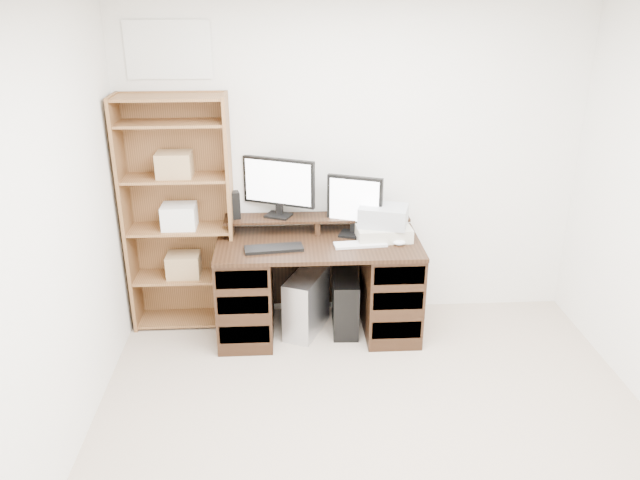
{
  "coord_description": "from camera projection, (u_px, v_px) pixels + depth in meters",
  "views": [
    {
      "loc": [
        -0.52,
        -2.58,
        2.53
      ],
      "look_at": [
        -0.29,
        1.43,
        0.85
      ],
      "focal_mm": 35.0,
      "sensor_mm": 36.0,
      "label": 1
    }
  ],
  "objects": [
    {
      "name": "speaker",
      "position": [
        234.0,
        205.0,
        4.66
      ],
      "size": [
        0.1,
        0.1,
        0.21
      ],
      "primitive_type": "cube",
      "rotation": [
        0.0,
        0.0,
        0.25
      ],
      "color": "black",
      "rests_on": "riser_shelf"
    },
    {
      "name": "bookshelf",
      "position": [
        180.0,
        213.0,
        4.67
      ],
      "size": [
        0.8,
        0.3,
        1.8
      ],
      "color": "#8F5D32",
      "rests_on": "ground"
    },
    {
      "name": "monitor_wide",
      "position": [
        279.0,
        184.0,
        4.65
      ],
      "size": [
        0.53,
        0.26,
        0.45
      ],
      "rotation": [
        0.0,
        0.0,
        -0.41
      ],
      "color": "black",
      "rests_on": "riser_shelf"
    },
    {
      "name": "tower_black",
      "position": [
        345.0,
        303.0,
        4.82
      ],
      "size": [
        0.21,
        0.45,
        0.45
      ],
      "rotation": [
        0.0,
        0.0,
        -0.05
      ],
      "color": "black",
      "rests_on": "ground"
    },
    {
      "name": "monitor_small",
      "position": [
        355.0,
        203.0,
        4.62
      ],
      "size": [
        0.4,
        0.22,
        0.46
      ],
      "rotation": [
        0.0,
        0.0,
        -0.37
      ],
      "color": "black",
      "rests_on": "desk"
    },
    {
      "name": "riser_shelf",
      "position": [
        317.0,
        220.0,
        4.75
      ],
      "size": [
        1.4,
        0.22,
        0.12
      ],
      "color": "black",
      "rests_on": "desk"
    },
    {
      "name": "keyboard_white",
      "position": [
        360.0,
        244.0,
        4.52
      ],
      "size": [
        0.39,
        0.15,
        0.02
      ],
      "primitive_type": "cube",
      "rotation": [
        0.0,
        0.0,
        0.09
      ],
      "color": "silver",
      "rests_on": "desk"
    },
    {
      "name": "tower_silver",
      "position": [
        306.0,
        303.0,
        4.79
      ],
      "size": [
        0.38,
        0.52,
        0.47
      ],
      "primitive_type": "cube",
      "rotation": [
        0.0,
        0.0,
        -0.41
      ],
      "color": "#B7B9BE",
      "rests_on": "ground"
    },
    {
      "name": "printer",
      "position": [
        383.0,
        231.0,
        4.64
      ],
      "size": [
        0.42,
        0.32,
        0.1
      ],
      "primitive_type": "cube",
      "rotation": [
        0.0,
        0.0,
        0.06
      ],
      "color": "beige",
      "rests_on": "desk"
    },
    {
      "name": "basket",
      "position": [
        383.0,
        216.0,
        4.59
      ],
      "size": [
        0.4,
        0.34,
        0.15
      ],
      "primitive_type": "cube",
      "rotation": [
        0.0,
        0.0,
        -0.29
      ],
      "color": "#A7ACB2",
      "rests_on": "printer"
    },
    {
      "name": "room",
      "position": [
        398.0,
        277.0,
        2.9
      ],
      "size": [
        3.54,
        4.04,
        2.54
      ],
      "color": "#BAA691",
      "rests_on": "ground"
    },
    {
      "name": "desk",
      "position": [
        318.0,
        285.0,
        4.73
      ],
      "size": [
        1.5,
        0.7,
        0.75
      ],
      "color": "black",
      "rests_on": "ground"
    },
    {
      "name": "keyboard_black",
      "position": [
        274.0,
        248.0,
        4.44
      ],
      "size": [
        0.43,
        0.19,
        0.02
      ],
      "primitive_type": "cube",
      "rotation": [
        0.0,
        0.0,
        0.12
      ],
      "color": "black",
      "rests_on": "desk"
    },
    {
      "name": "mouse",
      "position": [
        399.0,
        243.0,
        4.52
      ],
      "size": [
        0.1,
        0.07,
        0.04
      ],
      "primitive_type": "ellipsoid",
      "rotation": [
        0.0,
        0.0,
        -0.15
      ],
      "color": "white",
      "rests_on": "desk"
    }
  ]
}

